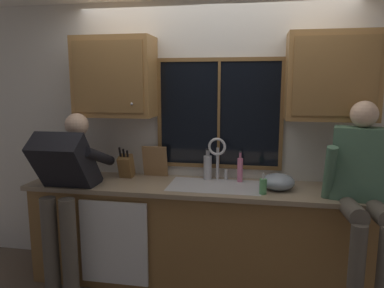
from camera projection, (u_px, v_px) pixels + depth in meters
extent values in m
cube|color=silver|center=(212.00, 139.00, 3.48)|extent=(5.53, 0.12, 2.55)
cube|color=black|center=(219.00, 114.00, 3.36)|extent=(1.10, 0.02, 0.95)
cube|color=brown|center=(220.00, 59.00, 3.27)|extent=(1.17, 0.02, 0.04)
cube|color=brown|center=(218.00, 166.00, 3.43)|extent=(1.17, 0.02, 0.04)
cube|color=brown|center=(159.00, 113.00, 3.45)|extent=(0.04, 0.02, 0.95)
cube|color=brown|center=(282.00, 115.00, 3.25)|extent=(0.03, 0.02, 0.95)
cube|color=brown|center=(219.00, 114.00, 3.35)|extent=(0.02, 0.02, 0.95)
cube|color=olive|center=(206.00, 236.00, 3.28)|extent=(3.13, 0.58, 0.88)
cube|color=gray|center=(206.00, 188.00, 3.18)|extent=(3.19, 0.62, 0.04)
cube|color=white|center=(114.00, 243.00, 3.10)|extent=(0.60, 0.02, 0.74)
cube|color=#9E703D|center=(115.00, 77.00, 3.32)|extent=(0.72, 0.33, 0.72)
cube|color=olive|center=(108.00, 77.00, 3.15)|extent=(0.64, 0.01, 0.62)
sphere|color=#B2B2B7|center=(132.00, 104.00, 3.14)|extent=(0.02, 0.02, 0.02)
cube|color=#9E703D|center=(331.00, 77.00, 2.98)|extent=(0.72, 0.33, 0.72)
cube|color=olive|center=(336.00, 76.00, 2.82)|extent=(0.64, 0.01, 0.62)
sphere|color=#B2B2B7|center=(363.00, 106.00, 2.81)|extent=(0.02, 0.02, 0.02)
cube|color=#B7B7BC|center=(215.00, 187.00, 3.18)|extent=(0.80, 0.46, 0.02)
cube|color=#9C9CA0|center=(192.00, 197.00, 3.23)|extent=(0.36, 0.42, 0.20)
cube|color=#9C9CA0|center=(237.00, 199.00, 3.16)|extent=(0.36, 0.42, 0.20)
cube|color=#B7B7BC|center=(214.00, 198.00, 3.20)|extent=(0.04, 0.42, 0.20)
cylinder|color=silver|center=(218.00, 164.00, 3.37)|extent=(0.03, 0.03, 0.30)
torus|color=silver|center=(217.00, 147.00, 3.28)|extent=(0.16, 0.02, 0.16)
cylinder|color=silver|center=(226.00, 174.00, 3.37)|extent=(0.03, 0.03, 0.09)
cylinder|color=#595147|center=(51.00, 248.00, 3.04)|extent=(0.13, 0.13, 0.88)
cylinder|color=#595147|center=(69.00, 250.00, 3.01)|extent=(0.13, 0.13, 0.88)
cube|color=black|center=(66.00, 166.00, 3.08)|extent=(0.44, 0.51, 0.60)
sphere|color=beige|center=(77.00, 125.00, 3.25)|extent=(0.21, 0.21, 0.21)
cylinder|color=black|center=(53.00, 155.00, 3.28)|extent=(0.09, 0.52, 0.26)
cylinder|color=black|center=(99.00, 157.00, 3.21)|extent=(0.09, 0.52, 0.26)
cylinder|color=#595147|center=(352.00, 211.00, 2.62)|extent=(0.14, 0.43, 0.16)
cylinder|color=#595147|center=(379.00, 212.00, 2.59)|extent=(0.14, 0.43, 0.16)
cylinder|color=#595147|center=(357.00, 257.00, 2.45)|extent=(0.11, 0.11, 0.46)
cube|color=#4C7259|center=(360.00, 164.00, 2.77)|extent=(0.44, 0.29, 0.56)
sphere|color=beige|center=(364.00, 114.00, 2.70)|extent=(0.20, 0.20, 0.20)
cylinder|color=#4C7259|center=(329.00, 174.00, 2.77)|extent=(0.08, 0.20, 0.47)
cube|color=brown|center=(126.00, 167.00, 3.44)|extent=(0.12, 0.18, 0.25)
cylinder|color=black|center=(120.00, 152.00, 3.37)|extent=(0.02, 0.05, 0.09)
cylinder|color=black|center=(124.00, 153.00, 3.36)|extent=(0.02, 0.04, 0.08)
cylinder|color=black|center=(127.00, 154.00, 3.36)|extent=(0.02, 0.04, 0.06)
cube|color=#997047|center=(155.00, 161.00, 3.47)|extent=(0.24, 0.08, 0.30)
ellipsoid|color=#8C99A8|center=(278.00, 182.00, 3.07)|extent=(0.28, 0.28, 0.14)
cylinder|color=#59A566|center=(263.00, 186.00, 2.93)|extent=(0.06, 0.06, 0.13)
cylinder|color=silver|center=(263.00, 177.00, 2.92)|extent=(0.02, 0.02, 0.04)
cylinder|color=silver|center=(264.00, 174.00, 2.90)|extent=(0.01, 0.04, 0.01)
cylinder|color=pink|center=(240.00, 170.00, 3.29)|extent=(0.05, 0.05, 0.22)
cylinder|color=#AD5B7A|center=(240.00, 155.00, 3.26)|extent=(0.02, 0.02, 0.05)
cylinder|color=black|center=(240.00, 152.00, 3.26)|extent=(0.03, 0.03, 0.01)
cylinder|color=#B7B7BC|center=(208.00, 168.00, 3.37)|extent=(0.08, 0.08, 0.22)
cylinder|color=#929296|center=(208.00, 153.00, 3.34)|extent=(0.03, 0.03, 0.06)
cylinder|color=black|center=(208.00, 149.00, 3.34)|extent=(0.04, 0.04, 0.01)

